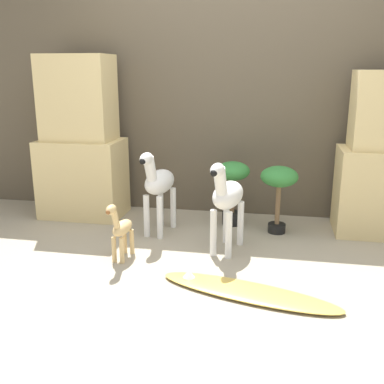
{
  "coord_description": "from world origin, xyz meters",
  "views": [
    {
      "loc": [
        0.44,
        -2.92,
        1.37
      ],
      "look_at": [
        -0.21,
        0.51,
        0.41
      ],
      "focal_mm": 42.0,
      "sensor_mm": 36.0,
      "label": 1
    }
  ],
  "objects": [
    {
      "name": "potted_palm_front",
      "position": [
        0.48,
        0.83,
        0.45
      ],
      "size": [
        0.32,
        0.32,
        0.59
      ],
      "color": "black",
      "rests_on": "ground_plane"
    },
    {
      "name": "zebra_right",
      "position": [
        0.1,
        0.33,
        0.43
      ],
      "size": [
        0.29,
        0.56,
        0.74
      ],
      "color": "white",
      "rests_on": "ground_plane"
    },
    {
      "name": "rock_pillar_left",
      "position": [
        -1.35,
        0.98,
        0.68
      ],
      "size": [
        0.76,
        0.49,
        1.5
      ],
      "color": "#DBC184",
      "rests_on": "ground_plane"
    },
    {
      "name": "surfboard",
      "position": [
        0.3,
        -0.34,
        0.02
      ],
      "size": [
        1.21,
        0.56,
        0.08
      ],
      "color": "gold",
      "rests_on": "ground_plane"
    },
    {
      "name": "zebra_left",
      "position": [
        -0.52,
        0.63,
        0.43
      ],
      "size": [
        0.27,
        0.56,
        0.74
      ],
      "color": "white",
      "rests_on": "ground_plane"
    },
    {
      "name": "ground_plane",
      "position": [
        0.0,
        0.0,
        0.0
      ],
      "size": [
        14.0,
        14.0,
        0.0
      ],
      "primitive_type": "plane",
      "color": "#9E937F"
    },
    {
      "name": "wall_back",
      "position": [
        0.0,
        1.35,
        1.1
      ],
      "size": [
        6.4,
        0.08,
        2.2
      ],
      "color": "brown",
      "rests_on": "ground_plane"
    },
    {
      "name": "giraffe_figurine",
      "position": [
        -0.65,
        0.03,
        0.24
      ],
      "size": [
        0.13,
        0.36,
        0.46
      ],
      "color": "tan",
      "rests_on": "ground_plane"
    },
    {
      "name": "potted_palm_back",
      "position": [
        0.08,
        0.97,
        0.41
      ],
      "size": [
        0.3,
        0.3,
        0.58
      ],
      "color": "black",
      "rests_on": "ground_plane"
    }
  ]
}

